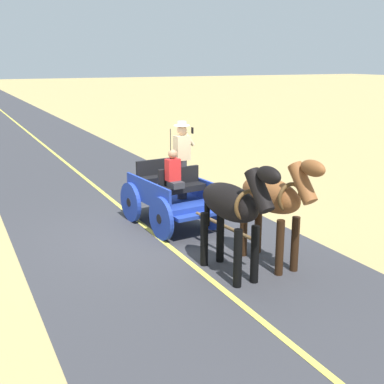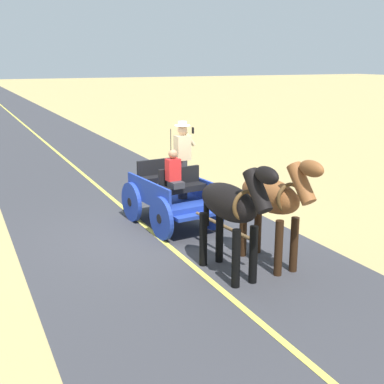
# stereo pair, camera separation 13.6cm
# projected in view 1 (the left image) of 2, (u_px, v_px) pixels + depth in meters

# --- Properties ---
(ground_plane) EXTENTS (200.00, 200.00, 0.00)m
(ground_plane) POSITION_uv_depth(u_px,v_px,m) (154.00, 234.00, 11.28)
(ground_plane) COLOR tan
(road_surface) EXTENTS (5.94, 160.00, 0.01)m
(road_surface) POSITION_uv_depth(u_px,v_px,m) (154.00, 234.00, 11.28)
(road_surface) COLOR #38383D
(road_surface) RESTS_ON ground
(road_centre_stripe) EXTENTS (0.12, 160.00, 0.00)m
(road_centre_stripe) POSITION_uv_depth(u_px,v_px,m) (154.00, 234.00, 11.28)
(road_centre_stripe) COLOR #DBCC4C
(road_centre_stripe) RESTS_ON road_surface
(horse_drawn_carriage) EXTENTS (1.65, 4.52, 2.50)m
(horse_drawn_carriage) POSITION_uv_depth(u_px,v_px,m) (171.00, 193.00, 11.65)
(horse_drawn_carriage) COLOR #1E3899
(horse_drawn_carriage) RESTS_ON ground
(horse_near_side) EXTENTS (0.68, 2.14, 2.21)m
(horse_near_side) POSITION_uv_depth(u_px,v_px,m) (274.00, 198.00, 9.28)
(horse_near_side) COLOR brown
(horse_near_side) RESTS_ON ground
(horse_off_side) EXTENTS (0.67, 2.14, 2.21)m
(horse_off_side) POSITION_uv_depth(u_px,v_px,m) (233.00, 206.00, 8.79)
(horse_off_side) COLOR black
(horse_off_side) RESTS_ON ground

